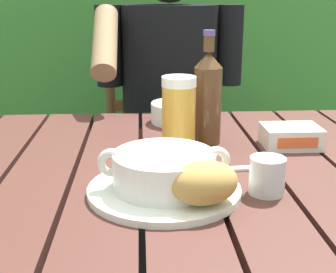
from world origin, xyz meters
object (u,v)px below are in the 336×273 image
(chair_near_diner, at_px, (167,152))
(table_knife, at_px, (224,169))
(beer_bottle, at_px, (208,96))
(serving_plate, at_px, (164,190))
(bread_roll, at_px, (204,183))
(butter_tub, at_px, (291,136))
(water_glass_small, at_px, (267,176))
(diner_bowl, at_px, (179,112))
(soup_bowl, at_px, (164,169))
(person_eating, at_px, (169,100))
(beer_glass, at_px, (179,115))

(chair_near_diner, bearing_deg, table_knife, -86.25)
(beer_bottle, bearing_deg, serving_plate, -112.00)
(bread_roll, xyz_separation_m, butter_tub, (0.24, 0.30, -0.02))
(water_glass_small, bearing_deg, diner_bowl, 103.54)
(soup_bowl, bearing_deg, beer_bottle, 68.00)
(soup_bowl, height_order, bread_roll, soup_bowl)
(chair_near_diner, xyz_separation_m, water_glass_small, (0.11, -1.01, 0.30))
(soup_bowl, relative_size, butter_tub, 1.80)
(person_eating, bearing_deg, diner_bowl, -89.53)
(chair_near_diner, bearing_deg, beer_glass, -91.46)
(soup_bowl, xyz_separation_m, table_knife, (0.12, 0.10, -0.04))
(beer_bottle, height_order, butter_tub, beer_bottle)
(butter_tub, bearing_deg, soup_bowl, -141.35)
(person_eating, height_order, soup_bowl, person_eating)
(table_knife, bearing_deg, diner_bowl, 99.36)
(butter_tub, xyz_separation_m, diner_bowl, (-0.23, 0.22, 0.00))
(bread_roll, distance_m, table_knife, 0.18)
(beer_glass, height_order, butter_tub, beer_glass)
(bread_roll, bearing_deg, soup_bowl, 130.60)
(chair_near_diner, height_order, bread_roll, chair_near_diner)
(chair_near_diner, relative_size, table_knife, 5.72)
(soup_bowl, xyz_separation_m, bread_roll, (0.06, -0.07, 0.00))
(beer_bottle, relative_size, butter_tub, 2.03)
(beer_glass, height_order, beer_bottle, beer_bottle)
(chair_near_diner, relative_size, beer_glass, 6.00)
(chair_near_diner, xyz_separation_m, beer_bottle, (0.05, -0.72, 0.38))
(beer_glass, xyz_separation_m, table_knife, (0.08, -0.12, -0.08))
(butter_tub, distance_m, table_knife, 0.22)
(bread_roll, distance_m, diner_bowl, 0.52)
(person_eating, xyz_separation_m, bread_roll, (-0.00, -0.87, 0.06))
(bread_roll, bearing_deg, table_knife, 69.39)
(beer_bottle, xyz_separation_m, diner_bowl, (-0.05, 0.18, -0.08))
(serving_plate, xyz_separation_m, water_glass_small, (0.17, -0.01, 0.03))
(chair_near_diner, bearing_deg, serving_plate, -93.56)
(serving_plate, distance_m, beer_glass, 0.23)
(person_eating, height_order, serving_plate, person_eating)
(serving_plate, bearing_deg, diner_bowl, 82.24)
(water_glass_small, relative_size, butter_tub, 0.51)
(beer_glass, height_order, table_knife, beer_glass)
(person_eating, height_order, diner_bowl, person_eating)
(beer_bottle, height_order, water_glass_small, beer_bottle)
(bread_roll, bearing_deg, person_eating, 89.98)
(water_glass_small, height_order, diner_bowl, water_glass_small)
(chair_near_diner, relative_size, diner_bowl, 6.75)
(chair_near_diner, bearing_deg, person_eating, -90.80)
(table_knife, relative_size, diner_bowl, 1.18)
(table_knife, bearing_deg, beer_bottle, 92.97)
(soup_bowl, distance_m, diner_bowl, 0.46)
(soup_bowl, xyz_separation_m, water_glass_small, (0.17, -0.01, -0.01))
(water_glass_small, distance_m, butter_tub, 0.27)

